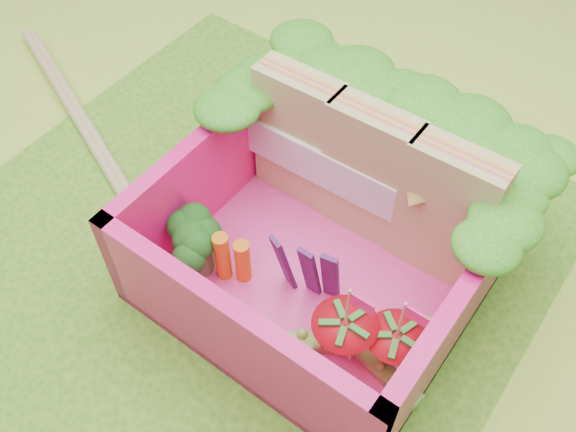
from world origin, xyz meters
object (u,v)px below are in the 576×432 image
(broccoli, at_px, (197,241))
(strawberry_left, at_px, (343,339))
(bento_box, at_px, (327,235))
(strawberry_right, at_px, (393,350))
(sandwich_stack, at_px, (369,174))
(chopsticks, at_px, (93,139))

(broccoli, height_order, strawberry_left, strawberry_left)
(bento_box, relative_size, strawberry_right, 2.71)
(sandwich_stack, relative_size, strawberry_left, 2.50)
(broccoli, xyz_separation_m, strawberry_left, (0.74, 0.01, -0.06))
(sandwich_stack, distance_m, strawberry_right, 0.75)
(strawberry_right, bearing_deg, bento_box, 153.21)
(strawberry_left, height_order, chopsticks, strawberry_left)
(bento_box, distance_m, sandwich_stack, 0.33)
(sandwich_stack, relative_size, strawberry_right, 2.59)
(chopsticks, bearing_deg, sandwich_stack, 14.11)
(sandwich_stack, bearing_deg, strawberry_left, -64.63)
(bento_box, xyz_separation_m, sandwich_stack, (0.00, 0.31, 0.11))
(broccoli, bearing_deg, strawberry_left, 0.88)
(sandwich_stack, xyz_separation_m, chopsticks, (-1.45, -0.36, -0.36))
(broccoli, relative_size, strawberry_left, 0.66)
(bento_box, height_order, sandwich_stack, sandwich_stack)
(bento_box, distance_m, broccoli, 0.55)
(bento_box, xyz_separation_m, strawberry_right, (0.48, -0.24, -0.10))
(chopsticks, bearing_deg, strawberry_left, -8.60)
(sandwich_stack, bearing_deg, broccoli, -124.57)
(bento_box, distance_m, strawberry_left, 0.45)
(broccoli, xyz_separation_m, strawberry_right, (0.91, 0.09, -0.07))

